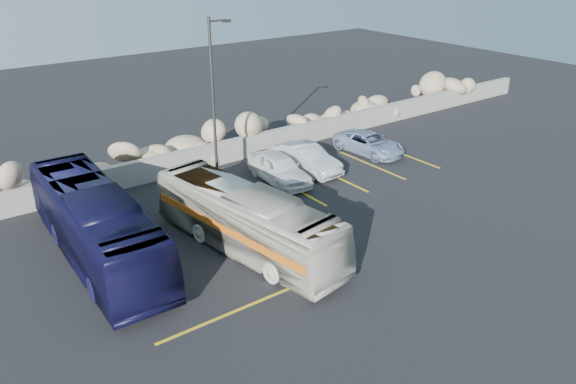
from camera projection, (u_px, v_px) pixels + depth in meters
ground at (293, 291)px, 19.30m from camera, size 90.00×90.00×0.00m
seawall at (148, 170)px, 27.86m from camera, size 60.00×0.40×1.20m
riprap_pile at (137, 150)px, 28.46m from camera, size 54.00×2.80×2.60m
parking_lines at (301, 202)px, 25.90m from camera, size 18.16×9.36×0.01m
lamppost at (214, 100)px, 25.89m from camera, size 1.14×0.18×8.00m
vintage_bus at (247, 220)px, 21.43m from camera, size 3.47×9.33×2.54m
tour_coach at (96, 224)px, 20.79m from camera, size 2.65×10.17×2.81m
car_a at (279, 168)px, 27.78m from camera, size 2.00×4.31×1.43m
car_b at (307, 158)px, 29.08m from camera, size 1.69×4.27×1.38m
car_d at (369, 143)px, 31.53m from camera, size 2.37×4.43×1.18m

